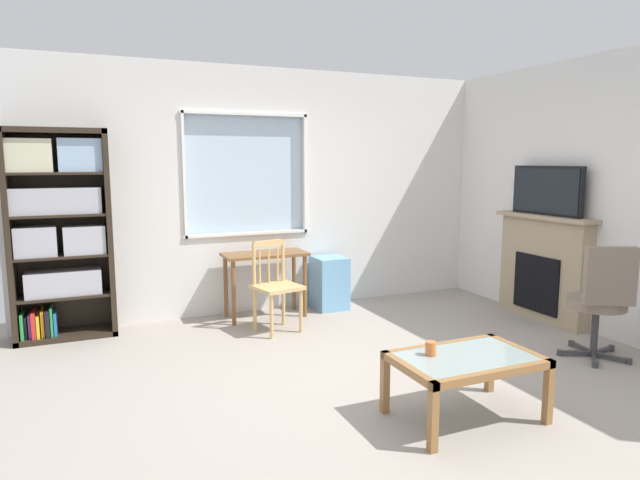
{
  "coord_description": "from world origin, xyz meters",
  "views": [
    {
      "loc": [
        -1.9,
        -3.54,
        1.69
      ],
      "look_at": [
        -0.03,
        0.8,
        1.0
      ],
      "focal_mm": 30.84,
      "sensor_mm": 36.0,
      "label": 1
    }
  ],
  "objects": [
    {
      "name": "coffee_table",
      "position": [
        0.33,
        -0.77,
        0.36
      ],
      "size": [
        0.94,
        0.6,
        0.43
      ],
      "color": "#8C9E99",
      "rests_on": "ground"
    },
    {
      "name": "sippy_cup",
      "position": [
        0.13,
        -0.66,
        0.47
      ],
      "size": [
        0.07,
        0.07,
        0.09
      ],
      "primitive_type": "cylinder",
      "color": "orange",
      "rests_on": "coffee_table"
    },
    {
      "name": "desk_under_window",
      "position": [
        -0.14,
        2.03,
        0.58
      ],
      "size": [
        0.89,
        0.43,
        0.71
      ],
      "color": "brown",
      "rests_on": "ground"
    },
    {
      "name": "bookshelf",
      "position": [
        -2.12,
        2.14,
        1.07
      ],
      "size": [
        0.9,
        0.38,
        1.98
      ],
      "color": "#2D2319",
      "rests_on": "ground"
    },
    {
      "name": "wooden_chair",
      "position": [
        -0.19,
        1.52,
        0.46
      ],
      "size": [
        0.5,
        0.48,
        0.9
      ],
      "color": "tan",
      "rests_on": "ground"
    },
    {
      "name": "office_chair",
      "position": [
        2.06,
        -0.35,
        0.55
      ],
      "size": [
        0.6,
        0.62,
        1.0
      ],
      "color": "#7A6B5B",
      "rests_on": "ground"
    },
    {
      "name": "wall_right",
      "position": [
        2.71,
        0.0,
        1.35
      ],
      "size": [
        0.12,
        4.97,
        2.7
      ],
      "primitive_type": "cube",
      "color": "silver",
      "rests_on": "ground"
    },
    {
      "name": "tv",
      "position": [
        2.53,
        0.77,
        1.38
      ],
      "size": [
        0.06,
        0.91,
        0.51
      ],
      "color": "black",
      "rests_on": "fireplace"
    },
    {
      "name": "plastic_drawer_unit",
      "position": [
        0.65,
        2.08,
        0.3
      ],
      "size": [
        0.35,
        0.4,
        0.6
      ],
      "primitive_type": "cube",
      "color": "#72ADDB",
      "rests_on": "ground"
    },
    {
      "name": "fireplace",
      "position": [
        2.55,
        0.77,
        0.57
      ],
      "size": [
        0.26,
        1.2,
        1.12
      ],
      "color": "tan",
      "rests_on": "ground"
    },
    {
      "name": "ground",
      "position": [
        0.0,
        0.0,
        -0.01
      ],
      "size": [
        6.29,
        5.77,
        0.02
      ],
      "primitive_type": "cube",
      "color": "#9E9389"
    },
    {
      "name": "wall_back_with_window",
      "position": [
        0.03,
        2.38,
        1.33
      ],
      "size": [
        5.29,
        0.15,
        2.7
      ],
      "color": "silver",
      "rests_on": "ground"
    }
  ]
}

